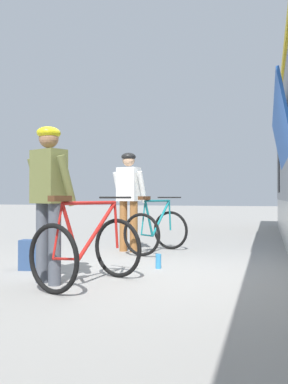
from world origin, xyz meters
The scene contains 7 objects.
ground_plane centered at (0.00, 0.00, 0.00)m, with size 80.00×80.00×0.00m, color gray.
cyclist_near_in_olive centered at (-0.91, -0.93, 1.05)m, with size 0.66×0.46×1.76m.
cyclist_far_in_white centered at (-0.94, 1.80, 1.05)m, with size 0.65×0.40×1.76m.
bicycle_near_red centered at (-0.46, -0.86, 0.40)m, with size 1.00×1.24×0.99m.
bicycle_far_teal centered at (-0.42, 1.83, 0.40)m, with size 0.95×1.21×0.99m.
backpack_on_platform centered at (-1.58, -0.26, 0.20)m, with size 0.28×0.18×0.40m, color navy.
water_bottle_near_the_bikes centered at (0.01, 0.36, 0.10)m, with size 0.08×0.08×0.20m, color #338CCC.
Camera 1 is at (1.44, -4.84, 0.97)m, focal length 37.02 mm.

